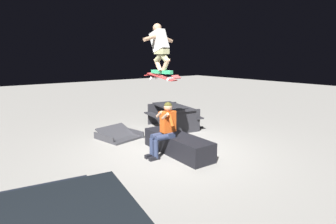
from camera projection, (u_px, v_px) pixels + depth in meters
The scene contains 7 objects.
ground_plane at pixel (172, 150), 7.00m from camera, with size 40.00×40.00×0.00m, color gray.
ledge_box_main at pixel (178, 144), 6.73m from camera, with size 2.06×0.63×0.46m, color black.
person_sitting_on_ledge at pixel (164, 127), 6.45m from camera, with size 0.59×0.76×1.29m.
skateboard at pixel (162, 77), 6.33m from camera, with size 1.04×0.34×0.15m.
skater_airborne at pixel (160, 46), 6.23m from camera, with size 0.63×0.89×1.12m.
kicker_ramp at pixel (119, 136), 7.98m from camera, with size 1.16×1.17×0.40m.
picnic_table_back at pixel (173, 113), 9.08m from camera, with size 1.91×1.62×0.75m.
Camera 1 is at (-5.23, 4.14, 2.34)m, focal length 29.44 mm.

